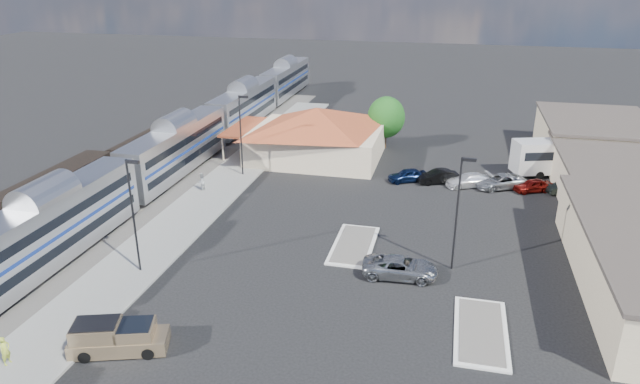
% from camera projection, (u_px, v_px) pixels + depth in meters
% --- Properties ---
extents(ground, '(280.00, 280.00, 0.00)m').
position_uv_depth(ground, '(301.00, 252.00, 46.37)').
color(ground, black).
rests_on(ground, ground).
extents(railbed, '(16.00, 100.00, 0.12)m').
position_uv_depth(railbed, '(123.00, 193.00, 58.10)').
color(railbed, '#4C4944').
rests_on(railbed, ground).
extents(platform, '(5.50, 92.00, 0.18)m').
position_uv_depth(platform, '(196.00, 209.00, 54.35)').
color(platform, gray).
rests_on(platform, ground).
extents(passenger_train, '(3.00, 104.00, 5.55)m').
position_uv_depth(passenger_train, '(177.00, 150.00, 62.40)').
color(passenger_train, silver).
rests_on(passenger_train, ground).
extents(freight_cars, '(2.80, 46.00, 4.00)m').
position_uv_depth(freight_cars, '(58.00, 194.00, 52.94)').
color(freight_cars, black).
rests_on(freight_cars, ground).
extents(station_depot, '(18.35, 12.24, 6.20)m').
position_uv_depth(station_depot, '(316.00, 133.00, 67.90)').
color(station_depot, '#CAB694').
rests_on(station_depot, ground).
extents(buildings_east, '(14.40, 51.40, 4.80)m').
position_uv_depth(buildings_east, '(635.00, 192.00, 52.42)').
color(buildings_east, '#C6B28C').
rests_on(buildings_east, ground).
extents(traffic_island_south, '(3.30, 7.50, 0.21)m').
position_uv_depth(traffic_island_south, '(354.00, 245.00, 47.28)').
color(traffic_island_south, silver).
rests_on(traffic_island_south, ground).
extents(traffic_island_north, '(3.30, 7.50, 0.21)m').
position_uv_depth(traffic_island_north, '(481.00, 331.00, 36.08)').
color(traffic_island_north, silver).
rests_on(traffic_island_north, ground).
extents(lamp_plat_s, '(1.08, 0.25, 9.00)m').
position_uv_depth(lamp_plat_s, '(133.00, 207.00, 41.32)').
color(lamp_plat_s, black).
rests_on(lamp_plat_s, ground).
extents(lamp_plat_n, '(1.08, 0.25, 9.00)m').
position_uv_depth(lamp_plat_n, '(241.00, 129.00, 61.22)').
color(lamp_plat_n, black).
rests_on(lamp_plat_n, ground).
extents(lamp_lot, '(1.08, 0.25, 9.00)m').
position_uv_depth(lamp_lot, '(459.00, 205.00, 41.80)').
color(lamp_lot, black).
rests_on(lamp_lot, ground).
extents(tree_depot, '(4.71, 4.71, 6.63)m').
position_uv_depth(tree_depot, '(386.00, 117.00, 71.37)').
color(tree_depot, '#382314').
rests_on(tree_depot, ground).
extents(pickup_truck, '(6.04, 3.74, 1.96)m').
position_uv_depth(pickup_truck, '(119.00, 338.00, 34.11)').
color(pickup_truck, tan).
rests_on(pickup_truck, ground).
extents(suv, '(5.78, 2.94, 1.57)m').
position_uv_depth(suv, '(400.00, 267.00, 42.37)').
color(suv, '#94979B').
rests_on(suv, ground).
extents(coach_bus, '(12.69, 6.51, 4.00)m').
position_uv_depth(coach_bus, '(570.00, 155.00, 62.66)').
color(coach_bus, silver).
rests_on(coach_bus, ground).
extents(person_a, '(0.46, 0.67, 1.80)m').
position_uv_depth(person_a, '(5.00, 351.00, 32.72)').
color(person_a, '#C9DB44').
rests_on(person_a, platform).
extents(person_b, '(0.89, 1.03, 1.82)m').
position_uv_depth(person_b, '(201.00, 182.00, 58.38)').
color(person_b, silver).
rests_on(person_b, platform).
extents(parked_car_a, '(4.51, 3.34, 1.43)m').
position_uv_depth(parked_car_a, '(407.00, 175.00, 61.21)').
color(parked_car_a, '#0B1738').
rests_on(parked_car_a, ground).
extents(parked_car_b, '(4.71, 3.15, 1.47)m').
position_uv_depth(parked_car_b, '(438.00, 177.00, 60.79)').
color(parked_car_b, black).
rests_on(parked_car_b, ground).
extents(parked_car_c, '(5.24, 3.78, 1.41)m').
position_uv_depth(parked_car_c, '(469.00, 180.00, 59.84)').
color(parked_car_c, white).
rests_on(parked_car_c, ground).
extents(parked_car_d, '(5.92, 4.59, 1.49)m').
position_uv_depth(parked_car_d, '(500.00, 181.00, 59.41)').
color(parked_car_d, gray).
rests_on(parked_car_d, ground).
extents(parked_car_e, '(4.24, 3.08, 1.34)m').
position_uv_depth(parked_car_e, '(533.00, 186.00, 58.47)').
color(parked_car_e, maroon).
rests_on(parked_car_e, ground).
extents(parked_car_f, '(4.27, 2.88, 1.33)m').
position_uv_depth(parked_car_f, '(565.00, 187.00, 58.06)').
color(parked_car_f, black).
rests_on(parked_car_f, ground).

